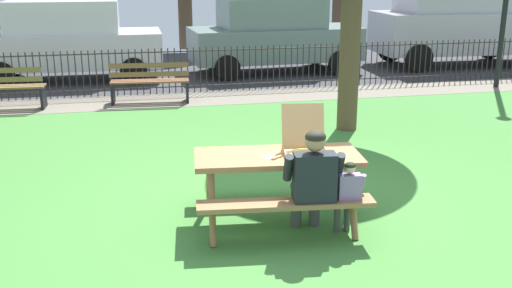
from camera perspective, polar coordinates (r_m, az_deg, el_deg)
name	(u,v)px	position (r m, az deg, el deg)	size (l,w,h in m)	color
ground	(256,169)	(8.45, 0.01, -2.35)	(28.00, 10.79, 0.02)	#47883B
cobblestone_walkway	(208,99)	(12.91, -4.55, 4.32)	(28.00, 1.40, 0.01)	gray
street_asphalt	(188,69)	(16.72, -6.48, 7.09)	(28.00, 6.42, 0.01)	#38383D
picnic_table_foreground	(278,170)	(6.56, 2.06, -2.45)	(1.95, 1.67, 0.79)	#976D44
pizza_box_open	(305,145)	(6.53, 4.67, -0.11)	(0.55, 0.62, 0.51)	tan
pizza_slice_on_table	(270,156)	(6.43, 1.36, -1.16)	(0.25, 0.28, 0.02)	#F3DA6E
adult_at_table	(312,179)	(6.12, 5.40, -3.34)	(0.63, 0.62, 1.19)	#4A4A4A
child_at_table	(347,191)	(6.22, 8.68, -4.49)	(0.35, 0.34, 0.85)	#474747
iron_fence_streetside	(203,69)	(13.49, -5.03, 7.09)	(21.34, 0.03, 1.01)	#2D2823
park_bench_left	(2,89)	(12.79, -23.03, 4.85)	(1.62, 0.56, 0.85)	brown
park_bench_center	(150,83)	(12.58, -10.07, 5.75)	(1.63, 0.59, 0.85)	brown
parked_car_center	(68,39)	(15.53, -17.44, 9.49)	(4.43, 1.97, 1.94)	silver
parked_car_right	(274,34)	(15.96, 1.70, 10.40)	(4.49, 2.11, 1.94)	slate
parked_car_far_right	(460,19)	(18.03, 18.88, 11.21)	(4.78, 2.24, 2.46)	#BBB0BE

